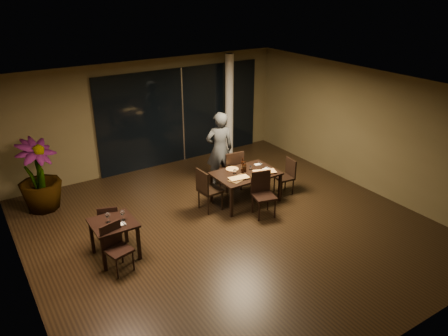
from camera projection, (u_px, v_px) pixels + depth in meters
ground at (229, 227)px, 9.42m from camera, size 8.00×8.00×0.00m
wall_back at (148, 115)px, 11.94m from camera, size 8.00×0.10×3.00m
wall_front at (399, 266)px, 5.69m from camera, size 8.00×0.10×3.00m
wall_left at (12, 218)px, 6.82m from camera, size 0.10×8.00×3.00m
wall_right at (365, 129)px, 10.82m from camera, size 0.10×8.00×3.00m
ceiling at (229, 89)px, 8.21m from camera, size 8.00×8.00×0.04m
window_panel at (182, 115)px, 12.43m from camera, size 5.00×0.06×2.70m
column at (229, 105)px, 12.82m from camera, size 0.24×0.24×3.00m
main_table at (246, 176)px, 10.26m from camera, size 1.50×1.00×0.75m
side_table at (114, 228)px, 8.21m from camera, size 0.80×0.80×0.75m
chair_main_far at (232, 168)px, 10.86m from camera, size 0.54×0.54×1.05m
chair_main_near at (262, 191)px, 9.75m from camera, size 0.56×0.56×1.01m
chair_main_left at (207, 188)px, 9.90m from camera, size 0.50×0.50×1.02m
chair_main_right at (287, 174)px, 10.77m from camera, size 0.45×0.45×0.88m
chair_side_far at (109, 222)px, 8.71m from camera, size 0.50×0.50×0.85m
chair_side_near at (115, 245)px, 7.89m from camera, size 0.52×0.52×0.92m
diner at (220, 149)px, 11.01m from camera, size 0.75×0.59×1.94m
potted_plant at (39, 176)px, 9.85m from camera, size 1.28×1.28×1.69m
pizza_board_left at (239, 179)px, 9.91m from camera, size 0.58×0.42×0.01m
pizza_board_right at (264, 172)px, 10.23m from camera, size 0.58×0.39×0.01m
oblong_pizza_left at (239, 178)px, 9.90m from camera, size 0.46×0.26×0.02m
oblong_pizza_right at (264, 172)px, 10.22m from camera, size 0.56×0.39×0.02m
round_pizza at (232, 169)px, 10.40m from camera, size 0.30×0.30×0.01m
bottle_a at (243, 168)px, 10.16m from camera, size 0.06×0.06×0.28m
bottle_b at (245, 167)px, 10.22m from camera, size 0.06×0.06×0.27m
bottle_c at (243, 164)px, 10.26m from camera, size 0.07×0.07×0.33m
tumbler_left at (235, 172)px, 10.17m from camera, size 0.08×0.08×0.09m
tumbler_right at (251, 168)px, 10.38m from camera, size 0.07×0.07×0.09m
napkin_near at (266, 169)px, 10.42m from camera, size 0.20×0.13×0.01m
napkin_far at (258, 164)px, 10.67m from camera, size 0.19×0.13×0.01m
wine_glass_a at (108, 218)px, 8.11m from camera, size 0.09×0.09×0.20m
wine_glass_b at (123, 215)px, 8.19m from camera, size 0.09×0.09×0.20m
side_napkin at (121, 224)px, 8.07m from camera, size 0.18×0.11×0.01m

